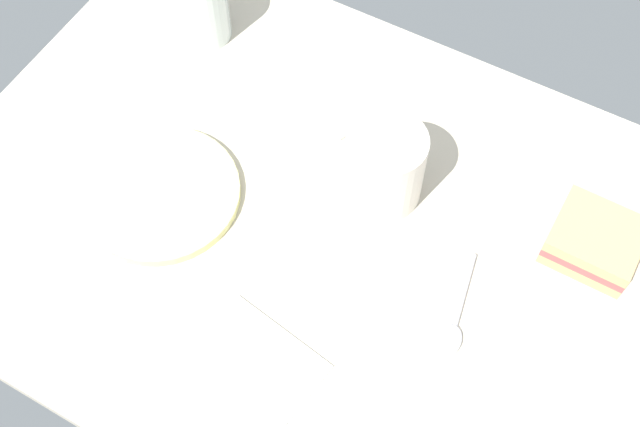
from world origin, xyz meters
TOP-DOWN VIEW (x-y plane):
  - tabletop at (0.00, 0.00)cm, footprint 90.00×64.00cm
  - plate_of_food at (18.35, 5.47)cm, footprint 18.74×18.74cm
  - coffee_mug_black at (-3.94, -7.90)cm, footprint 11.54×9.25cm
  - sandwich_main at (-28.14, -12.17)cm, footprint 9.66×8.71cm
  - glass_of_milk at (28.18, -18.45)cm, footprint 7.73×7.73cm
  - spoon at (-18.48, 3.09)cm, footprint 3.80×12.60cm
  - paper_napkin at (-1.96, 19.53)cm, footprint 15.04×15.04cm

SIDE VIEW (x-z plane):
  - tabletop at x=0.00cm, z-range 0.00..2.00cm
  - paper_napkin at x=-1.96cm, z-range 2.00..2.30cm
  - spoon at x=-18.48cm, z-range 1.98..2.78cm
  - plate_of_food at x=18.35cm, z-range 2.00..3.20cm
  - sandwich_main at x=-28.14cm, z-range 2.00..6.40cm
  - glass_of_milk at x=28.18cm, z-range 1.41..11.40cm
  - coffee_mug_black at x=-3.94cm, z-range 2.14..12.30cm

